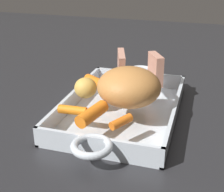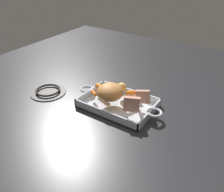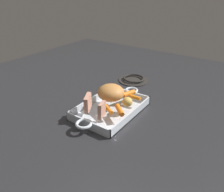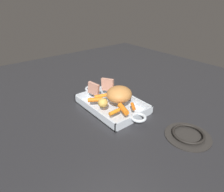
{
  "view_description": "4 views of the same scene",
  "coord_description": "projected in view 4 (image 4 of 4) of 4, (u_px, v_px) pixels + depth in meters",
  "views": [
    {
      "loc": [
        0.58,
        0.15,
        0.31
      ],
      "look_at": [
        0.03,
        -0.01,
        0.05
      ],
      "focal_mm": 50.95,
      "sensor_mm": 36.0,
      "label": 1
    },
    {
      "loc": [
        -0.47,
        0.76,
        0.6
      ],
      "look_at": [
        0.03,
        0.01,
        0.05
      ],
      "focal_mm": 37.23,
      "sensor_mm": 36.0,
      "label": 2
    },
    {
      "loc": [
        -0.7,
        -0.5,
        0.53
      ],
      "look_at": [
        0.0,
        -0.0,
        0.08
      ],
      "focal_mm": 35.37,
      "sensor_mm": 36.0,
      "label": 3
    },
    {
      "loc": [
        0.64,
        -0.52,
        0.49
      ],
      "look_at": [
        0.03,
        -0.02,
        0.08
      ],
      "focal_mm": 31.0,
      "sensor_mm": 36.0,
      "label": 4
    }
  ],
  "objects": [
    {
      "name": "roasting_dish",
      "position": [
        112.0,
        105.0,
        0.95
      ],
      "size": [
        0.43,
        0.23,
        0.04
      ],
      "color": "silver",
      "rests_on": "ground_plane"
    },
    {
      "name": "pork_roast",
      "position": [
        119.0,
        94.0,
        0.91
      ],
      "size": [
        0.14,
        0.14,
        0.07
      ],
      "primitive_type": "ellipsoid",
      "rotation": [
        0.0,
        0.0,
        0.16
      ],
      "color": "#BC7A3D",
      "rests_on": "roasting_dish"
    },
    {
      "name": "baby_carrot_short",
      "position": [
        114.0,
        112.0,
        0.83
      ],
      "size": [
        0.02,
        0.05,
        0.02
      ],
      "primitive_type": "cylinder",
      "rotation": [
        1.56,
        0.0,
        3.17
      ],
      "color": "orange",
      "rests_on": "roasting_dish"
    },
    {
      "name": "roast_slice_thin",
      "position": [
        108.0,
        85.0,
        1.02
      ],
      "size": [
        0.07,
        0.05,
        0.07
      ],
      "primitive_type": "cube",
      "rotation": [
        -0.04,
        0.0,
        2.04
      ],
      "color": "tan",
      "rests_on": "roasting_dish"
    },
    {
      "name": "baby_carrot_northwest",
      "position": [
        101.0,
        96.0,
        0.96
      ],
      "size": [
        0.05,
        0.07,
        0.02
      ],
      "primitive_type": "cylinder",
      "rotation": [
        1.49,
        0.0,
        2.68
      ],
      "color": "orange",
      "rests_on": "roasting_dish"
    },
    {
      "name": "baby_carrot_northeast",
      "position": [
        95.0,
        100.0,
        0.92
      ],
      "size": [
        0.06,
        0.07,
        0.03
      ],
      "primitive_type": "cylinder",
      "rotation": [
        1.64,
        0.0,
        5.61
      ],
      "color": "orange",
      "rests_on": "roasting_dish"
    },
    {
      "name": "baby_carrot_southeast",
      "position": [
        123.0,
        109.0,
        0.84
      ],
      "size": [
        0.07,
        0.04,
        0.03
      ],
      "primitive_type": "cylinder",
      "rotation": [
        1.53,
        0.0,
        4.43
      ],
      "color": "orange",
      "rests_on": "roasting_dish"
    },
    {
      "name": "roast_slice_outer",
      "position": [
        94.0,
        89.0,
        0.98
      ],
      "size": [
        0.07,
        0.04,
        0.07
      ],
      "primitive_type": "cube",
      "rotation": [
        -0.13,
        0.0,
        5.05
      ],
      "color": "tan",
      "rests_on": "roasting_dish"
    },
    {
      "name": "potato_golden_large",
      "position": [
        103.0,
        103.0,
        0.87
      ],
      "size": [
        0.06,
        0.06,
        0.04
      ],
      "primitive_type": "ellipsoid",
      "rotation": [
        0.0,
        0.0,
        1.82
      ],
      "color": "gold",
      "rests_on": "roasting_dish"
    },
    {
      "name": "baby_carrot_long",
      "position": [
        133.0,
        106.0,
        0.87
      ],
      "size": [
        0.05,
        0.04,
        0.02
      ],
      "primitive_type": "cylinder",
      "rotation": [
        1.51,
        0.0,
        4.15
      ],
      "color": "orange",
      "rests_on": "roasting_dish"
    },
    {
      "name": "stove_burner_rear",
      "position": [
        188.0,
        135.0,
        0.75
      ],
      "size": [
        0.18,
        0.18,
        0.02
      ],
      "color": "#282623",
      "rests_on": "ground_plane"
    },
    {
      "name": "ground_plane",
      "position": [
        112.0,
        107.0,
        0.96
      ],
      "size": [
        2.06,
        2.06,
        0.0
      ],
      "primitive_type": "plane",
      "color": "#232326"
    }
  ]
}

